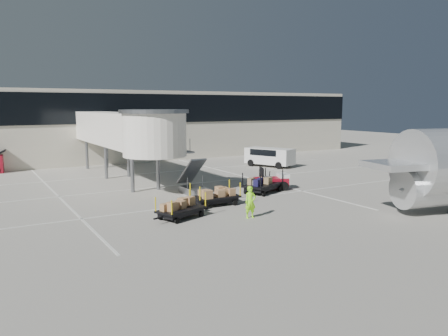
{
  "coord_description": "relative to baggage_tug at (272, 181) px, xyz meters",
  "views": [
    {
      "loc": [
        -15.13,
        -22.5,
        6.27
      ],
      "look_at": [
        0.04,
        3.36,
        2.0
      ],
      "focal_mm": 35.0,
      "sensor_mm": 36.0,
      "label": 1
    }
  ],
  "objects": [
    {
      "name": "ground",
      "position": [
        -4.48,
        -3.77,
        -0.61
      ],
      "size": [
        140.0,
        140.0,
        0.0
      ],
      "primitive_type": "plane",
      "color": "#B9B4A5",
      "rests_on": "ground"
    },
    {
      "name": "lane_markings",
      "position": [
        -5.15,
        5.56,
        -0.6
      ],
      "size": [
        40.0,
        30.0,
        0.02
      ],
      "color": "silver",
      "rests_on": "ground"
    },
    {
      "name": "terminal",
      "position": [
        -4.83,
        26.17,
        3.49
      ],
      "size": [
        64.0,
        12.11,
        15.2
      ],
      "color": "beige",
      "rests_on": "ground"
    },
    {
      "name": "jet_bridge",
      "position": [
        -8.45,
        8.49,
        3.67
      ],
      "size": [
        5.7,
        20.4,
        6.03
      ],
      "color": "white",
      "rests_on": "ground"
    },
    {
      "name": "baggage_tug",
      "position": [
        0.0,
        0.0,
        0.0
      ],
      "size": [
        2.83,
        2.39,
        1.68
      ],
      "rotation": [
        0.0,
        0.0,
        -0.38
      ],
      "color": "maroon",
      "rests_on": "ground"
    },
    {
      "name": "suitcase_cart",
      "position": [
        -1.32,
        -0.8,
        -0.06
      ],
      "size": [
        4.07,
        2.84,
        1.59
      ],
      "rotation": [
        0.0,
        0.0,
        0.41
      ],
      "color": "black",
      "rests_on": "ground"
    },
    {
      "name": "box_cart_near",
      "position": [
        -6.29,
        -2.57,
        -0.01
      ],
      "size": [
        3.7,
        1.52,
        1.45
      ],
      "rotation": [
        0.0,
        0.0,
        -0.01
      ],
      "color": "black",
      "rests_on": "ground"
    },
    {
      "name": "box_cart_far",
      "position": [
        -9.71,
        -4.39,
        -0.09
      ],
      "size": [
        3.5,
        2.29,
        1.35
      ],
      "rotation": [
        0.0,
        0.0,
        0.36
      ],
      "color": "black",
      "rests_on": "ground"
    },
    {
      "name": "ground_worker",
      "position": [
        -6.19,
        -6.33,
        0.3
      ],
      "size": [
        0.72,
        0.53,
        1.83
      ],
      "primitive_type": "imported",
      "rotation": [
        0.0,
        0.0,
        -0.14
      ],
      "color": "#8FF619",
      "rests_on": "ground"
    },
    {
      "name": "minivan",
      "position": [
        7.29,
        10.41,
        0.54
      ],
      "size": [
        3.82,
        5.44,
        1.92
      ],
      "rotation": [
        0.0,
        0.0,
        0.39
      ],
      "color": "white",
      "rests_on": "ground"
    }
  ]
}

